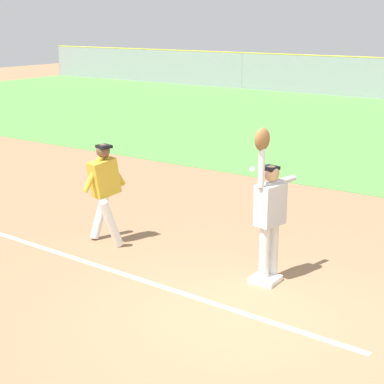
% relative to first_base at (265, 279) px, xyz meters
% --- Properties ---
extents(ground_plane, '(72.78, 72.78, 0.00)m').
position_rel_first_base_xyz_m(ground_plane, '(0.28, -1.15, -0.04)').
color(ground_plane, '#936D4C').
extents(chalk_foul_line, '(11.99, 0.58, 0.01)m').
position_rel_first_base_xyz_m(chalk_foul_line, '(-4.00, -0.90, -0.04)').
color(chalk_foul_line, white).
rests_on(chalk_foul_line, ground_plane).
extents(first_base, '(0.39, 0.39, 0.08)m').
position_rel_first_base_xyz_m(first_base, '(0.00, 0.00, 0.00)').
color(first_base, white).
rests_on(first_base, ground_plane).
extents(fielder, '(0.34, 0.90, 2.28)m').
position_rel_first_base_xyz_m(fielder, '(-0.01, 0.07, 1.08)').
color(fielder, silver).
rests_on(fielder, ground_plane).
extents(runner, '(0.75, 0.84, 1.72)m').
position_rel_first_base_xyz_m(runner, '(-3.03, -0.11, 0.96)').
color(runner, white).
rests_on(runner, ground_plane).
extents(baseball, '(0.07, 0.07, 0.07)m').
position_rel_first_base_xyz_m(baseball, '(-0.15, -0.20, 1.66)').
color(baseball, white).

